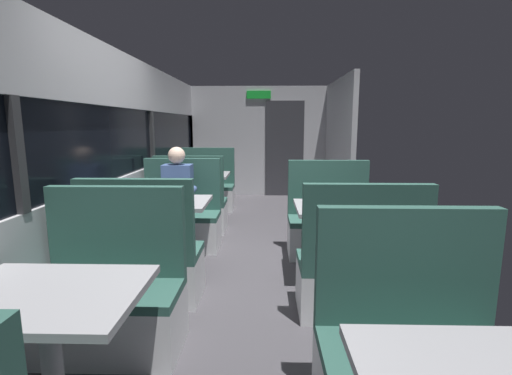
{
  "coord_description": "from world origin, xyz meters",
  "views": [
    {
      "loc": [
        0.15,
        -3.7,
        1.52
      ],
      "look_at": [
        0.04,
        0.57,
        0.79
      ],
      "focal_mm": 25.9,
      "sensor_mm": 36.0,
      "label": 1
    }
  ],
  "objects": [
    {
      "name": "dining_table_rear_aisle",
      "position": [
        0.89,
        -0.2,
        0.64
      ],
      "size": [
        0.9,
        0.7,
        0.74
      ],
      "color": "#9E9EA3",
      "rests_on": "ground_plane"
    },
    {
      "name": "bench_far_window_facing_end",
      "position": [
        -0.89,
        1.39,
        0.33
      ],
      "size": [
        0.95,
        0.5,
        1.1
      ],
      "color": "silver",
      "rests_on": "ground_plane"
    },
    {
      "name": "carriage_window_panel_left",
      "position": [
        -1.45,
        0.0,
        1.11
      ],
      "size": [
        0.09,
        8.48,
        2.3
      ],
      "color": "#B2B2B7",
      "rests_on": "ground_plane"
    },
    {
      "name": "dining_table_mid_window",
      "position": [
        -0.89,
        0.0,
        0.64
      ],
      "size": [
        0.9,
        0.7,
        0.74
      ],
      "color": "#9E9EA3",
      "rests_on": "ground_plane"
    },
    {
      "name": "dining_table_far_window",
      "position": [
        -0.89,
        2.09,
        0.64
      ],
      "size": [
        0.9,
        0.7,
        0.74
      ],
      "color": "#9E9EA3",
      "rests_on": "ground_plane"
    },
    {
      "name": "ground_plane",
      "position": [
        0.0,
        0.0,
        -0.01
      ],
      "size": [
        3.3,
        9.2,
        0.02
      ],
      "primitive_type": "cube",
      "color": "#423F44"
    },
    {
      "name": "bench_near_window_facing_entry",
      "position": [
        -0.89,
        -1.39,
        0.33
      ],
      "size": [
        0.95,
        0.5,
        1.1
      ],
      "color": "silver",
      "rests_on": "ground_plane"
    },
    {
      "name": "bench_front_aisle_facing_entry",
      "position": [
        0.89,
        -1.99,
        0.33
      ],
      "size": [
        0.95,
        0.5,
        1.1
      ],
      "color": "silver",
      "rests_on": "ground_plane"
    },
    {
      "name": "carriage_aisle_panel_right",
      "position": [
        1.45,
        3.0,
        1.15
      ],
      "size": [
        0.08,
        2.4,
        2.3
      ],
      "primitive_type": "cube",
      "color": "#B2B2B7",
      "rests_on": "ground_plane"
    },
    {
      "name": "bench_rear_aisle_facing_end",
      "position": [
        0.89,
        -0.9,
        0.33
      ],
      "size": [
        0.95,
        0.5,
        1.1
      ],
      "color": "silver",
      "rests_on": "ground_plane"
    },
    {
      "name": "carriage_end_bulkhead",
      "position": [
        0.06,
        4.19,
        1.14
      ],
      "size": [
        2.9,
        0.11,
        2.3
      ],
      "color": "#B2B2B7",
      "rests_on": "ground_plane"
    },
    {
      "name": "bench_mid_window_facing_end",
      "position": [
        -0.89,
        -0.7,
        0.33
      ],
      "size": [
        0.95,
        0.5,
        1.1
      ],
      "color": "silver",
      "rests_on": "ground_plane"
    },
    {
      "name": "bench_rear_aisle_facing_entry",
      "position": [
        0.89,
        0.5,
        0.33
      ],
      "size": [
        0.95,
        0.5,
        1.1
      ],
      "color": "silver",
      "rests_on": "ground_plane"
    },
    {
      "name": "dining_table_near_window",
      "position": [
        -0.89,
        -2.09,
        0.64
      ],
      "size": [
        0.9,
        0.7,
        0.74
      ],
      "color": "#9E9EA3",
      "rests_on": "ground_plane"
    },
    {
      "name": "seated_passenger",
      "position": [
        -0.89,
        0.63,
        0.54
      ],
      "size": [
        0.47,
        0.55,
        1.26
      ],
      "color": "#26262D",
      "rests_on": "ground_plane"
    },
    {
      "name": "bench_mid_window_facing_entry",
      "position": [
        -0.89,
        0.7,
        0.33
      ],
      "size": [
        0.95,
        0.5,
        1.1
      ],
      "color": "silver",
      "rests_on": "ground_plane"
    },
    {
      "name": "bench_far_window_facing_entry",
      "position": [
        -0.89,
        2.79,
        0.33
      ],
      "size": [
        0.95,
        0.5,
        1.1
      ],
      "color": "silver",
      "rests_on": "ground_plane"
    }
  ]
}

